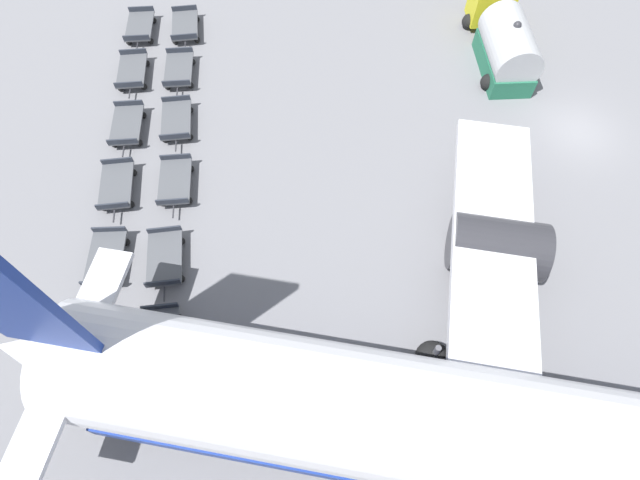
# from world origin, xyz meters

# --- Properties ---
(ground_plane) EXTENTS (500.00, 500.00, 0.00)m
(ground_plane) POSITION_xyz_m (0.00, 0.00, 0.00)
(ground_plane) COLOR gray
(airplane) EXTENTS (29.64, 38.20, 14.12)m
(airplane) POSITION_xyz_m (17.03, -5.42, 2.86)
(airplane) COLOR white
(airplane) RESTS_ON ground_plane
(fuel_tanker_primary) EXTENTS (7.88, 4.07, 3.28)m
(fuel_tanker_primary) POSITION_xyz_m (-5.17, -4.13, 1.38)
(fuel_tanker_primary) COLOR yellow
(fuel_tanker_primary) RESTS_ON ground_plane
(baggage_dolly_row_near_col_a) EXTENTS (3.63, 2.07, 0.92)m
(baggage_dolly_row_near_col_a) POSITION_xyz_m (-5.10, -26.11, 0.48)
(baggage_dolly_row_near_col_a) COLOR #515459
(baggage_dolly_row_near_col_a) RESTS_ON ground_plane
(baggage_dolly_row_near_col_b) EXTENTS (3.63, 2.13, 0.92)m
(baggage_dolly_row_near_col_b) POSITION_xyz_m (-1.17, -25.36, 0.48)
(baggage_dolly_row_near_col_b) COLOR #515459
(baggage_dolly_row_near_col_b) RESTS_ON ground_plane
(baggage_dolly_row_near_col_c) EXTENTS (3.63, 2.08, 0.92)m
(baggage_dolly_row_near_col_c) POSITION_xyz_m (2.94, -24.35, 0.48)
(baggage_dolly_row_near_col_c) COLOR #515459
(baggage_dolly_row_near_col_c) RESTS_ON ground_plane
(baggage_dolly_row_near_col_d) EXTENTS (3.63, 2.19, 0.92)m
(baggage_dolly_row_near_col_d) POSITION_xyz_m (6.90, -23.60, 0.48)
(baggage_dolly_row_near_col_d) COLOR #515459
(baggage_dolly_row_near_col_d) RESTS_ON ground_plane
(baggage_dolly_row_near_col_e) EXTENTS (3.62, 1.99, 0.92)m
(baggage_dolly_row_near_col_e) POSITION_xyz_m (10.90, -22.77, 0.48)
(baggage_dolly_row_near_col_e) COLOR #515459
(baggage_dolly_row_near_col_e) RESTS_ON ground_plane
(baggage_dolly_row_near_col_f) EXTENTS (3.63, 2.25, 0.92)m
(baggage_dolly_row_near_col_f) POSITION_xyz_m (15.13, -21.76, 0.48)
(baggage_dolly_row_near_col_f) COLOR #515459
(baggage_dolly_row_near_col_f) RESTS_ON ground_plane
(baggage_dolly_row_mid_a_col_a) EXTENTS (3.63, 2.21, 0.92)m
(baggage_dolly_row_mid_a_col_a) POSITION_xyz_m (-5.52, -23.35, 0.48)
(baggage_dolly_row_mid_a_col_a) COLOR #515459
(baggage_dolly_row_mid_a_col_a) RESTS_ON ground_plane
(baggage_dolly_row_mid_a_col_b) EXTENTS (3.63, 2.08, 0.92)m
(baggage_dolly_row_mid_a_col_b) POSITION_xyz_m (-1.61, -22.70, 0.48)
(baggage_dolly_row_mid_a_col_b) COLOR #515459
(baggage_dolly_row_mid_a_col_b) RESTS_ON ground_plane
(baggage_dolly_row_mid_a_col_c) EXTENTS (3.63, 2.18, 0.92)m
(baggage_dolly_row_mid_a_col_c) POSITION_xyz_m (2.27, -21.80, 0.48)
(baggage_dolly_row_mid_a_col_c) COLOR #515459
(baggage_dolly_row_mid_a_col_c) RESTS_ON ground_plane
(baggage_dolly_row_mid_a_col_d) EXTENTS (3.63, 2.10, 0.92)m
(baggage_dolly_row_mid_a_col_d) POSITION_xyz_m (6.31, -20.78, 0.48)
(baggage_dolly_row_mid_a_col_d) COLOR #515459
(baggage_dolly_row_mid_a_col_d) RESTS_ON ground_plane
(baggage_dolly_row_mid_a_col_e) EXTENTS (3.63, 2.21, 0.92)m
(baggage_dolly_row_mid_a_col_e) POSITION_xyz_m (10.59, -20.10, 0.48)
(baggage_dolly_row_mid_a_col_e) COLOR #515459
(baggage_dolly_row_mid_a_col_e) RESTS_ON ground_plane
(baggage_dolly_row_mid_a_col_f) EXTENTS (3.63, 2.18, 0.92)m
(baggage_dolly_row_mid_a_col_f) POSITION_xyz_m (14.36, -19.24, 0.48)
(baggage_dolly_row_mid_a_col_f) COLOR #515459
(baggage_dolly_row_mid_a_col_f) RESTS_ON ground_plane
(stand_guidance_stripe) EXTENTS (2.43, 39.72, 0.01)m
(stand_guidance_stripe) POSITION_xyz_m (15.10, -13.23, 0.00)
(stand_guidance_stripe) COLOR white
(stand_guidance_stripe) RESTS_ON ground_plane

